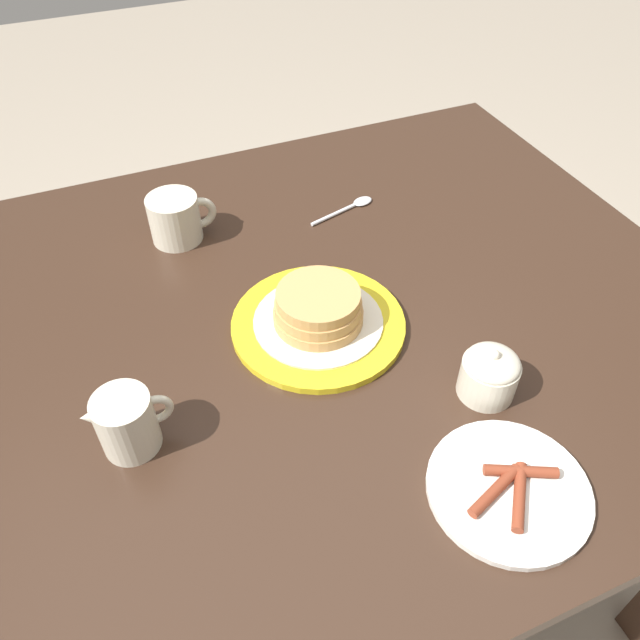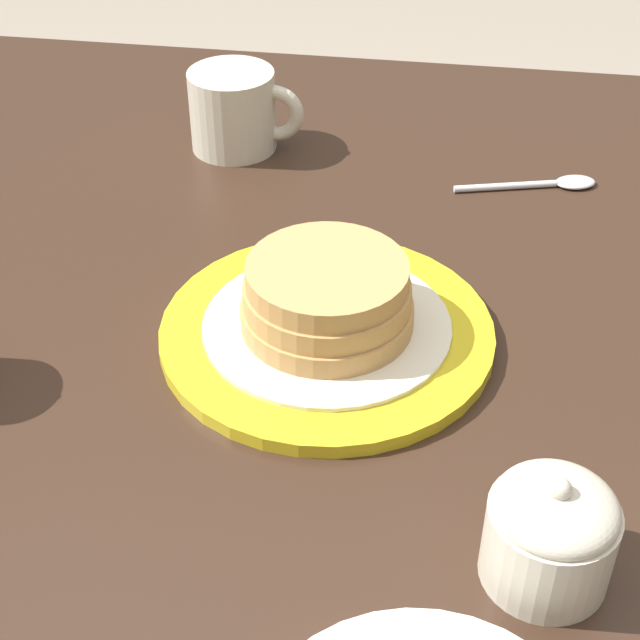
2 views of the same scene
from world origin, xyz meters
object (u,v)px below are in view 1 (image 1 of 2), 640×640
(side_plate_bacon, at_px, (509,489))
(spoon, at_px, (352,206))
(pancake_plate, at_px, (318,316))
(creamer_pitcher, at_px, (126,422))
(sugar_bowl, at_px, (489,373))
(coffee_mug, at_px, (176,218))

(side_plate_bacon, relative_size, spoon, 1.40)
(pancake_plate, relative_size, side_plate_bacon, 1.34)
(pancake_plate, distance_m, spoon, 0.33)
(side_plate_bacon, relative_size, creamer_pitcher, 1.75)
(sugar_bowl, relative_size, spoon, 0.58)
(side_plate_bacon, xyz_separation_m, spoon, (0.08, 0.62, -0.00))
(pancake_plate, relative_size, spoon, 1.87)
(side_plate_bacon, height_order, spoon, side_plate_bacon)
(coffee_mug, relative_size, creamer_pitcher, 1.06)
(pancake_plate, xyz_separation_m, side_plate_bacon, (0.10, -0.35, -0.02))
(side_plate_bacon, xyz_separation_m, creamer_pitcher, (-0.41, 0.25, 0.04))
(side_plate_bacon, distance_m, coffee_mug, 0.70)
(pancake_plate, distance_m, sugar_bowl, 0.27)
(pancake_plate, relative_size, creamer_pitcher, 2.35)
(pancake_plate, height_order, sugar_bowl, sugar_bowl)
(pancake_plate, height_order, creamer_pitcher, creamer_pitcher)
(side_plate_bacon, relative_size, coffee_mug, 1.66)
(sugar_bowl, height_order, spoon, sugar_bowl)
(side_plate_bacon, xyz_separation_m, sugar_bowl, (0.06, 0.14, 0.03))
(coffee_mug, bearing_deg, sugar_bowl, -59.08)
(sugar_bowl, bearing_deg, coffee_mug, 120.92)
(pancake_plate, relative_size, coffee_mug, 2.22)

